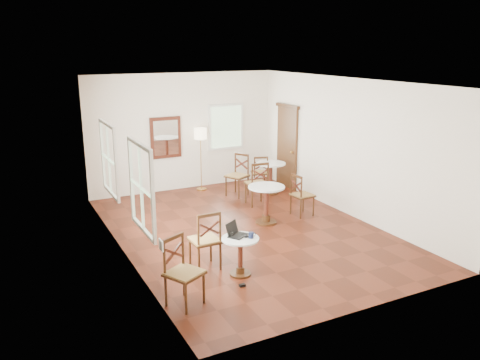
% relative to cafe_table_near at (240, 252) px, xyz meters
% --- Properties ---
extents(ground, '(7.00, 7.00, 0.00)m').
position_rel_cafe_table_near_xyz_m(ground, '(1.02, 1.71, -0.40)').
color(ground, '#4F1C0D').
rests_on(ground, ground).
extents(room_shell, '(5.02, 7.02, 3.01)m').
position_rel_cafe_table_near_xyz_m(room_shell, '(0.96, 1.99, 1.49)').
color(room_shell, white).
rests_on(room_shell, ground).
extents(cafe_table_near, '(0.61, 0.61, 0.65)m').
position_rel_cafe_table_near_xyz_m(cafe_table_near, '(0.00, 0.00, 0.00)').
color(cafe_table_near, '#412310').
rests_on(cafe_table_near, ground).
extents(cafe_table_mid, '(0.77, 0.77, 0.82)m').
position_rel_cafe_table_near_xyz_m(cafe_table_mid, '(1.60, 1.92, 0.10)').
color(cafe_table_mid, '#412310').
rests_on(cafe_table_mid, ground).
extents(cafe_table_back, '(0.75, 0.75, 0.79)m').
position_rel_cafe_table_near_xyz_m(cafe_table_back, '(2.80, 3.79, 0.09)').
color(cafe_table_back, '#412310').
rests_on(cafe_table_back, ground).
extents(chair_near_a, '(0.48, 0.48, 1.03)m').
position_rel_cafe_table_near_xyz_m(chair_near_a, '(-0.41, 0.48, 0.11)').
color(chair_near_a, '#412310').
rests_on(chair_near_a, ground).
extents(chair_near_b, '(0.64, 0.64, 1.03)m').
position_rel_cafe_table_near_xyz_m(chair_near_b, '(-1.17, -0.47, 0.11)').
color(chair_near_b, '#412310').
rests_on(chair_near_b, ground).
extents(chair_mid_a, '(0.53, 0.53, 1.05)m').
position_rel_cafe_table_near_xyz_m(chair_mid_a, '(2.03, 3.09, 0.12)').
color(chair_mid_a, '#412310').
rests_on(chair_mid_a, ground).
extents(chair_mid_b, '(0.47, 0.47, 0.95)m').
position_rel_cafe_table_near_xyz_m(chair_mid_b, '(2.54, 2.00, 0.07)').
color(chair_mid_b, '#412310').
rests_on(chair_mid_b, ground).
extents(chair_back_a, '(0.52, 0.52, 0.90)m').
position_rel_cafe_table_near_xyz_m(chair_back_a, '(2.74, 4.23, 0.05)').
color(chair_back_a, '#412310').
rests_on(chair_back_a, ground).
extents(chair_back_b, '(0.65, 0.65, 1.05)m').
position_rel_cafe_table_near_xyz_m(chair_back_b, '(1.97, 3.99, 0.12)').
color(chair_back_b, '#412310').
rests_on(chair_back_b, ground).
extents(floor_lamp, '(0.32, 0.32, 1.63)m').
position_rel_cafe_table_near_xyz_m(floor_lamp, '(1.34, 4.86, 0.98)').
color(floor_lamp, '#BF8C3F').
rests_on(floor_lamp, ground).
extents(laptop, '(0.40, 0.39, 0.22)m').
position_rel_cafe_table_near_xyz_m(laptop, '(-0.02, 0.13, 0.30)').
color(laptop, black).
rests_on(laptop, cafe_table_near).
extents(mouse, '(0.10, 0.07, 0.03)m').
position_rel_cafe_table_near_xyz_m(mouse, '(0.10, -0.02, 0.26)').
color(mouse, black).
rests_on(mouse, cafe_table_near).
extents(navy_mug, '(0.13, 0.08, 0.10)m').
position_rel_cafe_table_near_xyz_m(navy_mug, '(0.16, -0.08, 0.30)').
color(navy_mug, '#111838').
rests_on(navy_mug, cafe_table_near).
extents(water_glass, '(0.06, 0.06, 0.10)m').
position_rel_cafe_table_near_xyz_m(water_glass, '(-0.10, 0.09, 0.30)').
color(water_glass, white).
rests_on(water_glass, cafe_table_near).
extents(power_adapter, '(0.10, 0.06, 0.04)m').
position_rel_cafe_table_near_xyz_m(power_adapter, '(-0.16, -0.38, -0.38)').
color(power_adapter, black).
rests_on(power_adapter, ground).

